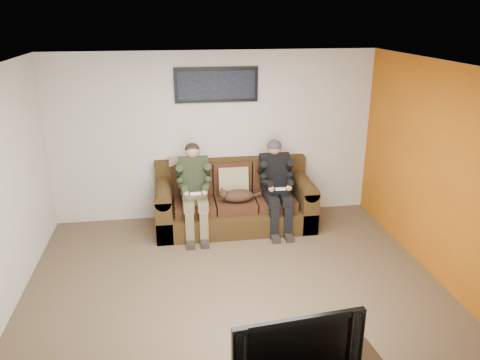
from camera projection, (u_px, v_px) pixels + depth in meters
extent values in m
plane|color=brown|center=(236.00, 289.00, 5.59)|extent=(5.00, 5.00, 0.00)
plane|color=silver|center=(235.00, 67.00, 4.70)|extent=(5.00, 5.00, 0.00)
plane|color=beige|center=(215.00, 137.00, 7.23)|extent=(5.00, 0.00, 5.00)
plane|color=beige|center=(284.00, 309.00, 3.05)|extent=(5.00, 0.00, 5.00)
plane|color=beige|center=(445.00, 177.00, 5.50)|extent=(0.00, 4.50, 4.50)
plane|color=#AD5B11|center=(445.00, 177.00, 5.50)|extent=(0.00, 4.50, 4.50)
cube|color=#392711|center=(235.00, 216.00, 7.19)|extent=(2.36, 1.02, 0.32)
cube|color=#392711|center=(231.00, 178.00, 7.40)|extent=(2.36, 0.21, 0.64)
cube|color=#392711|center=(164.00, 211.00, 6.98)|extent=(0.24, 1.02, 0.64)
cube|color=#392711|center=(302.00, 202.00, 7.29)|extent=(0.24, 1.02, 0.64)
cylinder|color=#392711|center=(163.00, 191.00, 6.88)|extent=(0.24, 1.02, 0.24)
cylinder|color=#392711|center=(303.00, 183.00, 7.18)|extent=(0.24, 1.02, 0.24)
cube|color=#3E2112|center=(195.00, 206.00, 6.97)|extent=(0.59, 0.64, 0.15)
cube|color=#3E2112|center=(193.00, 179.00, 7.15)|extent=(0.59, 0.15, 0.47)
cube|color=#3E2112|center=(235.00, 203.00, 7.06)|extent=(0.59, 0.64, 0.15)
cube|color=#3E2112|center=(232.00, 177.00, 7.24)|extent=(0.59, 0.15, 0.47)
cube|color=#3E2112|center=(274.00, 201.00, 7.15)|extent=(0.59, 0.64, 0.15)
cube|color=#3E2112|center=(271.00, 175.00, 7.32)|extent=(0.59, 0.15, 0.47)
cube|color=#988E64|center=(233.00, 181.00, 7.13)|extent=(0.45, 0.22, 0.45)
cube|color=tan|center=(185.00, 161.00, 7.17)|extent=(0.48, 0.24, 0.09)
cube|color=#716247|center=(194.00, 197.00, 6.89)|extent=(0.36, 0.30, 0.14)
cube|color=#242D1B|center=(193.00, 176.00, 6.88)|extent=(0.40, 0.30, 0.53)
cylinder|color=#242D1B|center=(193.00, 162.00, 6.83)|extent=(0.44, 0.18, 0.18)
sphere|color=#AC7862|center=(192.00, 151.00, 6.80)|extent=(0.21, 0.21, 0.21)
cube|color=#716247|center=(188.00, 204.00, 6.70)|extent=(0.15, 0.42, 0.13)
cube|color=#716247|center=(202.00, 203.00, 6.73)|extent=(0.15, 0.42, 0.13)
cube|color=#716247|center=(190.00, 228.00, 6.61)|extent=(0.12, 0.13, 0.47)
cube|color=#716247|center=(204.00, 227.00, 6.64)|extent=(0.12, 0.13, 0.47)
cube|color=black|center=(191.00, 243.00, 6.60)|extent=(0.11, 0.26, 0.08)
cube|color=black|center=(205.00, 242.00, 6.63)|extent=(0.11, 0.26, 0.08)
cylinder|color=#242D1B|center=(180.00, 172.00, 6.76)|extent=(0.11, 0.30, 0.28)
cylinder|color=#242D1B|center=(207.00, 171.00, 6.81)|extent=(0.11, 0.30, 0.28)
cylinder|color=#242D1B|center=(183.00, 187.00, 6.61)|extent=(0.14, 0.32, 0.15)
cylinder|color=#242D1B|center=(207.00, 186.00, 6.66)|extent=(0.14, 0.32, 0.15)
sphere|color=#AC7862|center=(186.00, 194.00, 6.52)|extent=(0.09, 0.09, 0.09)
sphere|color=#AC7862|center=(205.00, 193.00, 6.56)|extent=(0.09, 0.09, 0.09)
cube|color=white|center=(195.00, 194.00, 6.52)|extent=(0.15, 0.04, 0.03)
ellipsoid|color=black|center=(192.00, 149.00, 6.80)|extent=(0.22, 0.22, 0.17)
cube|color=black|center=(275.00, 193.00, 7.07)|extent=(0.36, 0.30, 0.14)
cube|color=black|center=(274.00, 172.00, 7.06)|extent=(0.40, 0.30, 0.53)
cylinder|color=black|center=(274.00, 158.00, 7.00)|extent=(0.44, 0.18, 0.18)
sphere|color=#A9775E|center=(274.00, 148.00, 6.97)|extent=(0.21, 0.21, 0.21)
cube|color=black|center=(272.00, 199.00, 6.87)|extent=(0.15, 0.42, 0.13)
cube|color=black|center=(285.00, 198.00, 6.90)|extent=(0.15, 0.42, 0.13)
cube|color=black|center=(274.00, 223.00, 6.79)|extent=(0.12, 0.13, 0.47)
cube|color=black|center=(287.00, 222.00, 6.81)|extent=(0.12, 0.13, 0.47)
cube|color=black|center=(275.00, 237.00, 6.78)|extent=(0.11, 0.26, 0.08)
cube|color=black|center=(288.00, 237.00, 6.81)|extent=(0.11, 0.26, 0.08)
cylinder|color=black|center=(262.00, 168.00, 6.93)|extent=(0.11, 0.30, 0.28)
cylinder|color=black|center=(288.00, 167.00, 6.99)|extent=(0.11, 0.30, 0.28)
cylinder|color=black|center=(267.00, 183.00, 6.78)|extent=(0.14, 0.32, 0.15)
cylinder|color=black|center=(290.00, 182.00, 6.83)|extent=(0.14, 0.32, 0.15)
sphere|color=#A9775E|center=(271.00, 189.00, 6.70)|extent=(0.09, 0.09, 0.09)
sphere|color=#A9775E|center=(289.00, 188.00, 6.73)|extent=(0.09, 0.09, 0.09)
cube|color=white|center=(281.00, 189.00, 6.70)|extent=(0.15, 0.04, 0.03)
ellipsoid|color=black|center=(274.00, 146.00, 6.96)|extent=(0.22, 0.22, 0.19)
ellipsoid|color=#4A2E1D|center=(238.00, 196.00, 6.89)|extent=(0.47, 0.26, 0.19)
sphere|color=#4A2E1D|center=(223.00, 194.00, 6.81)|extent=(0.14, 0.14, 0.14)
cone|color=#4A2E1D|center=(222.00, 190.00, 6.75)|extent=(0.04, 0.04, 0.04)
cone|color=#4A2E1D|center=(222.00, 189.00, 6.82)|extent=(0.04, 0.04, 0.04)
cylinder|color=#4A2E1D|center=(253.00, 196.00, 6.98)|extent=(0.26, 0.13, 0.08)
cube|color=black|center=(216.00, 85.00, 6.94)|extent=(1.25, 0.04, 0.52)
cube|color=black|center=(217.00, 85.00, 6.91)|extent=(1.15, 0.01, 0.42)
imported|color=black|center=(294.00, 343.00, 3.53)|extent=(1.03, 0.23, 0.59)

